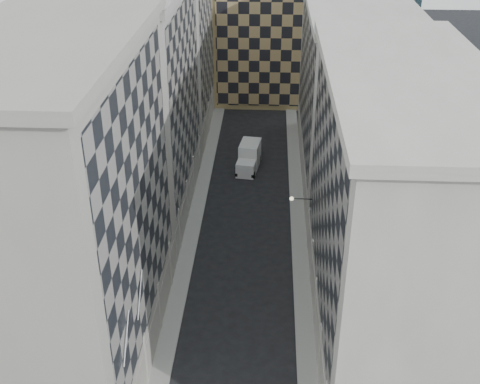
% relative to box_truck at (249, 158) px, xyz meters
% --- Properties ---
extents(sidewalk_west, '(1.50, 100.00, 0.15)m').
position_rel_box_truck_xyz_m(sidewalk_west, '(-5.04, -12.08, -1.22)').
color(sidewalk_west, '#979892').
rests_on(sidewalk_west, ground).
extents(sidewalk_east, '(1.50, 100.00, 0.15)m').
position_rel_box_truck_xyz_m(sidewalk_east, '(5.46, -12.08, -1.22)').
color(sidewalk_east, '#979892').
rests_on(sidewalk_east, ground).
extents(bldg_left_a, '(10.80, 22.80, 23.70)m').
position_rel_box_truck_xyz_m(bldg_left_a, '(-10.68, -31.08, 10.53)').
color(bldg_left_a, gray).
rests_on(bldg_left_a, ground).
extents(bldg_left_b, '(10.80, 22.80, 22.70)m').
position_rel_box_truck_xyz_m(bldg_left_b, '(-10.68, -9.08, 10.03)').
color(bldg_left_b, gray).
rests_on(bldg_left_b, ground).
extents(bldg_left_c, '(10.80, 22.80, 21.70)m').
position_rel_box_truck_xyz_m(bldg_left_c, '(-10.67, 12.92, 9.53)').
color(bldg_left_c, gray).
rests_on(bldg_left_c, ground).
extents(bldg_right_a, '(10.80, 26.80, 20.70)m').
position_rel_box_truck_xyz_m(bldg_right_a, '(11.08, -27.08, 9.03)').
color(bldg_right_a, '#ABA69D').
rests_on(bldg_right_a, ground).
extents(bldg_right_b, '(10.80, 28.80, 19.70)m').
position_rel_box_truck_xyz_m(bldg_right_b, '(11.10, -0.08, 8.55)').
color(bldg_right_b, '#ABA69D').
rests_on(bldg_right_b, ground).
extents(tan_block, '(16.80, 14.80, 18.80)m').
position_rel_box_truck_xyz_m(tan_block, '(2.21, 25.82, 8.14)').
color(tan_block, tan).
rests_on(tan_block, ground).
extents(flagpoles_left, '(0.10, 6.33, 2.33)m').
position_rel_box_truck_xyz_m(flagpoles_left, '(-5.69, -36.08, 6.70)').
color(flagpoles_left, gray).
rests_on(flagpoles_left, ground).
extents(bracket_lamp, '(1.98, 0.36, 0.36)m').
position_rel_box_truck_xyz_m(bracket_lamp, '(4.58, -18.08, 4.90)').
color(bracket_lamp, black).
rests_on(bracket_lamp, ground).
extents(box_truck, '(2.92, 5.67, 2.98)m').
position_rel_box_truck_xyz_m(box_truck, '(0.00, 0.00, 0.00)').
color(box_truck, silver).
rests_on(box_truck, ground).
extents(dark_car, '(1.85, 3.98, 1.26)m').
position_rel_box_truck_xyz_m(dark_car, '(0.43, 3.16, -0.66)').
color(dark_car, '#10153D').
rests_on(dark_car, ground).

